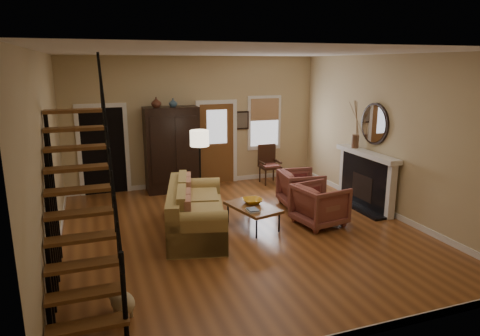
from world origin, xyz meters
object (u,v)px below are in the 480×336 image
object	(u,v)px
sofa	(196,210)
armchair_left	(320,205)
side_chair	(270,165)
armoire	(172,150)
armchair_right	(301,188)
coffee_table	(253,216)
floor_lamp	(200,171)

from	to	relation	value
sofa	armchair_left	size ratio (longest dim) A/B	2.61
side_chair	armoire	bearing A→B (deg)	175.52
armchair_left	armchair_right	xyz separation A→B (m)	(0.18, 1.16, -0.01)
coffee_table	side_chair	distance (m)	3.21
armoire	side_chair	world-z (taller)	armoire
armchair_left	armoire	bearing A→B (deg)	25.18
floor_lamp	side_chair	xyz separation A→B (m)	(2.26, 1.43, -0.36)
sofa	floor_lamp	distance (m)	1.35
sofa	armchair_left	distance (m)	2.43
sofa	floor_lamp	xyz separation A→B (m)	(0.40, 1.22, 0.44)
armchair_left	floor_lamp	world-z (taller)	floor_lamp
armchair_right	side_chair	distance (m)	1.95
armoire	coffee_table	xyz separation A→B (m)	(0.98, -2.98, -0.83)
sofa	coffee_table	distance (m)	1.12
sofa	floor_lamp	size ratio (longest dim) A/B	1.35
sofa	armchair_right	bearing A→B (deg)	28.63
armoire	sofa	size ratio (longest dim) A/B	0.89
armoire	side_chair	xyz separation A→B (m)	(2.55, -0.20, -0.54)
armchair_right	side_chair	size ratio (longest dim) A/B	0.87
side_chair	sofa	bearing A→B (deg)	-135.12
armoire	side_chair	distance (m)	2.61
coffee_table	side_chair	bearing A→B (deg)	60.61
armoire	side_chair	bearing A→B (deg)	-4.48
armchair_right	floor_lamp	world-z (taller)	floor_lamp
armchair_left	floor_lamp	bearing A→B (deg)	40.53
armoire	armchair_right	xyz separation A→B (m)	(2.45, -2.15, -0.65)
armoire	armchair_left	distance (m)	4.06
armoire	armchair_right	world-z (taller)	armoire
armchair_right	sofa	bearing A→B (deg)	111.67
sofa	armchair_right	xyz separation A→B (m)	(2.56, 0.70, -0.04)
sofa	armchair_left	bearing A→B (deg)	2.51
sofa	coffee_table	bearing A→B (deg)	6.24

